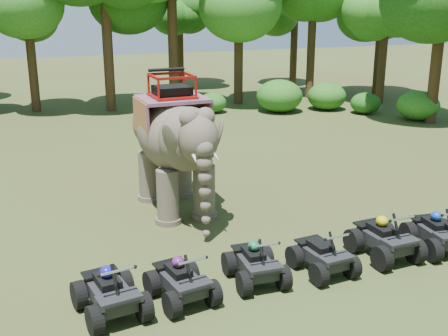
# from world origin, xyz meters

# --- Properties ---
(ground) EXTENTS (110.00, 110.00, 0.00)m
(ground) POSITION_xyz_m (0.00, 0.00, 0.00)
(ground) COLOR #47381E
(ground) RESTS_ON ground
(elephant) EXTENTS (2.46, 5.33, 4.43)m
(elephant) POSITION_xyz_m (-0.85, 3.39, 2.21)
(elephant) COLOR brown
(elephant) RESTS_ON ground
(atv_0) EXTENTS (1.57, 1.97, 1.33)m
(atv_0) POSITION_xyz_m (-3.90, -2.26, 0.66)
(atv_0) COLOR black
(atv_0) RESTS_ON ground
(atv_1) EXTENTS (1.49, 1.85, 1.24)m
(atv_1) POSITION_xyz_m (-2.31, -2.23, 0.62)
(atv_1) COLOR black
(atv_1) RESTS_ON ground
(atv_2) EXTENTS (1.28, 1.71, 1.23)m
(atv_2) POSITION_xyz_m (-0.40, -2.02, 0.62)
(atv_2) COLOR black
(atv_2) RESTS_ON ground
(atv_3) EXTENTS (1.33, 1.73, 1.20)m
(atv_3) POSITION_xyz_m (1.35, -2.17, 0.60)
(atv_3) COLOR black
(atv_3) RESTS_ON ground
(atv_4) EXTENTS (1.42, 1.89, 1.35)m
(atv_4) POSITION_xyz_m (3.30, -1.98, 0.67)
(atv_4) COLOR black
(atv_4) RESTS_ON ground
(atv_5) EXTENTS (1.46, 1.89, 1.31)m
(atv_5) POSITION_xyz_m (4.90, -2.14, 0.66)
(atv_5) COLOR black
(atv_5) RESTS_ON ground
(tree_0) EXTENTS (6.90, 6.90, 9.86)m
(tree_0) POSITION_xyz_m (0.00, 20.65, 4.93)
(tree_0) COLOR #195114
(tree_0) RESTS_ON ground
(tree_1) EXTENTS (6.78, 6.78, 9.69)m
(tree_1) POSITION_xyz_m (3.99, 20.77, 4.84)
(tree_1) COLOR #195114
(tree_1) RESTS_ON ground
(tree_2) EXTENTS (6.35, 6.35, 9.07)m
(tree_2) POSITION_xyz_m (8.09, 20.18, 4.53)
(tree_2) COLOR #195114
(tree_2) RESTS_ON ground
(tree_3) EXTENTS (5.59, 5.59, 7.99)m
(tree_3) POSITION_xyz_m (13.49, 20.57, 3.99)
(tree_3) COLOR #195114
(tree_3) RESTS_ON ground
(tree_4) EXTENTS (5.17, 5.17, 7.39)m
(tree_4) POSITION_xyz_m (16.61, 16.96, 3.70)
(tree_4) COLOR #195114
(tree_4) RESTS_ON ground
(tree_5) EXTENTS (6.95, 6.95, 9.93)m
(tree_5) POSITION_xyz_m (15.76, 11.10, 4.96)
(tree_5) COLOR #195114
(tree_5) RESTS_ON ground
(tree_29) EXTENTS (5.34, 5.34, 7.62)m
(tree_29) POSITION_xyz_m (-4.25, 22.01, 3.81)
(tree_29) COLOR #195114
(tree_29) RESTS_ON ground
(tree_30) EXTENTS (5.55, 5.55, 7.93)m
(tree_30) POSITION_xyz_m (14.89, 25.75, 3.96)
(tree_30) COLOR #195114
(tree_30) RESTS_ON ground
(tree_31) EXTENTS (5.52, 5.52, 7.88)m
(tree_31) POSITION_xyz_m (6.44, 27.72, 3.94)
(tree_31) COLOR #195114
(tree_31) RESTS_ON ground
(tree_39) EXTENTS (5.62, 5.62, 8.03)m
(tree_39) POSITION_xyz_m (18.54, 20.09, 4.01)
(tree_39) COLOR #195114
(tree_39) RESTS_ON ground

